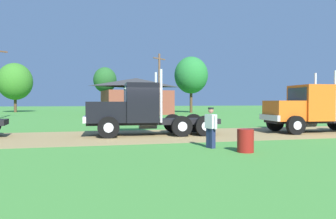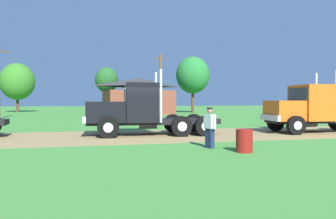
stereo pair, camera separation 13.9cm
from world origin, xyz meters
The scene contains 11 objects.
ground_plane centered at (0.00, 0.00, 0.00)m, with size 200.00×200.00×0.00m, color #428736.
dirt_track centered at (0.00, 0.00, 0.00)m, with size 120.00×6.42×0.01m, color #947D4D.
truck_foreground_white centered at (0.05, 0.38, 1.28)m, with size 7.23×2.80×3.45m.
truck_near_right centered at (10.08, -0.36, 1.28)m, with size 7.52×2.92×3.54m.
visitor_by_barrel centered at (2.20, -4.83, 0.85)m, with size 0.39×0.61×1.58m.
steel_barrel centered at (3.05, -6.04, 0.41)m, with size 0.59×0.59×0.82m, color maroon.
shed_building centered at (3.51, 26.85, 2.41)m, with size 10.03×7.90×5.00m.
utility_pole_far centered at (5.64, 21.56, 4.06)m, with size 1.80×1.49×7.62m.
tree_mid centered at (-14.77, 39.55, 5.02)m, with size 5.48×5.48×8.04m.
tree_right centered at (-0.49, 34.24, 5.12)m, with size 3.62×3.62×7.16m.
tree_far_right centered at (12.73, 31.07, 5.89)m, with size 5.27×5.27×8.81m.
Camera 2 is at (-2.07, -16.27, 1.82)m, focal length 33.55 mm.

